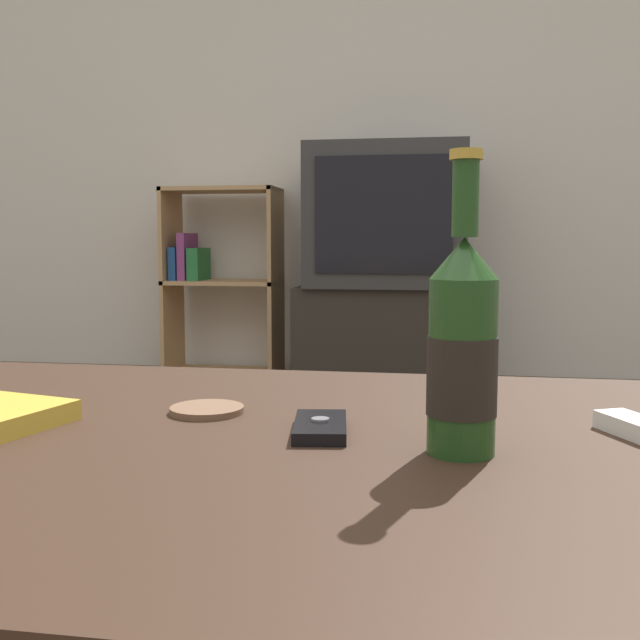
# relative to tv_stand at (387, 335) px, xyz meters

# --- Properties ---
(back_wall) EXTENTS (8.00, 0.05, 2.60)m
(back_wall) POSITION_rel_tv_stand_xyz_m (0.01, 0.31, 1.07)
(back_wall) COLOR beige
(back_wall) RESTS_ON ground_plane
(coffee_table) EXTENTS (1.38, 0.84, 0.46)m
(coffee_table) POSITION_rel_tv_stand_xyz_m (0.01, -2.71, 0.17)
(coffee_table) COLOR #332116
(coffee_table) RESTS_ON ground_plane
(tv_stand) EXTENTS (0.82, 0.47, 0.46)m
(tv_stand) POSITION_rel_tv_stand_xyz_m (0.00, 0.00, 0.00)
(tv_stand) COLOR #28231E
(tv_stand) RESTS_ON ground_plane
(television) EXTENTS (0.72, 0.54, 0.64)m
(television) POSITION_rel_tv_stand_xyz_m (0.00, -0.00, 0.55)
(television) COLOR #2D2D2D
(television) RESTS_ON tv_stand
(bookshelf) EXTENTS (0.56, 0.30, 0.93)m
(bookshelf) POSITION_rel_tv_stand_xyz_m (-0.85, 0.10, 0.25)
(bookshelf) COLOR tan
(bookshelf) RESTS_ON ground_plane
(beer_bottle) EXTENTS (0.07, 0.07, 0.30)m
(beer_bottle) POSITION_rel_tv_stand_xyz_m (0.28, -2.74, 0.33)
(beer_bottle) COLOR #1E4219
(beer_bottle) RESTS_ON coffee_table
(cell_phone) EXTENTS (0.07, 0.12, 0.02)m
(cell_phone) POSITION_rel_tv_stand_xyz_m (0.13, -2.69, 0.23)
(cell_phone) COLOR black
(cell_phone) RESTS_ON coffee_table
(coaster) EXTENTS (0.09, 0.09, 0.01)m
(coaster) POSITION_rel_tv_stand_xyz_m (-0.03, -2.61, 0.23)
(coaster) COLOR brown
(coaster) RESTS_ON coffee_table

